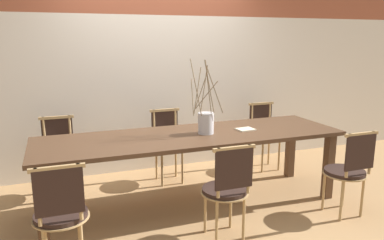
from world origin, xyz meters
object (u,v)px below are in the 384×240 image
(book_stack, at_px, (245,129))
(dining_table, at_px, (192,142))
(vase_centerpiece, at_px, (206,122))
(chair_near_center, at_px, (348,169))
(chair_far_center, at_px, (265,133))

(book_stack, bearing_deg, dining_table, 178.03)
(dining_table, relative_size, vase_centerpiece, 4.10)
(chair_near_center, xyz_separation_m, vase_centerpiece, (-1.20, 0.75, 0.41))
(chair_near_center, distance_m, chair_far_center, 1.53)
(dining_table, xyz_separation_m, chair_far_center, (1.33, 0.77, -0.20))
(chair_near_center, relative_size, book_stack, 4.51)
(dining_table, bearing_deg, chair_near_center, -29.70)
(vase_centerpiece, bearing_deg, chair_far_center, 33.29)
(dining_table, distance_m, book_stack, 0.61)
(chair_far_center, bearing_deg, vase_centerpiece, 33.29)
(chair_far_center, height_order, vase_centerpiece, vase_centerpiece)
(dining_table, bearing_deg, book_stack, -1.97)
(vase_centerpiece, bearing_deg, book_stack, -1.02)
(dining_table, bearing_deg, vase_centerpiece, -4.90)
(chair_near_center, bearing_deg, vase_centerpiece, 147.80)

